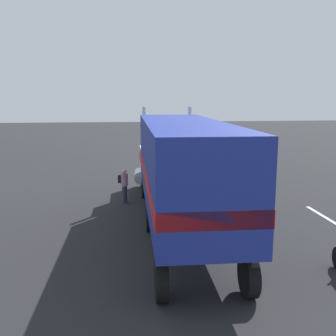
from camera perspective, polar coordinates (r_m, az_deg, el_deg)
ground_plane at (r=21.08m, az=-0.78°, el=-3.40°), size 120.00×120.00×0.00m
lane_stripe_near at (r=23.48m, az=7.25°, el=-2.05°), size 4.40×0.32×0.01m
lane_stripe_mid at (r=17.41m, az=22.60°, el=-7.13°), size 4.40×0.22×0.01m
semi_truck at (r=14.69m, az=1.57°, el=0.65°), size 14.23×2.95×4.50m
person_bystander at (r=18.84m, az=-6.36°, el=-2.32°), size 0.40×0.48×1.63m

